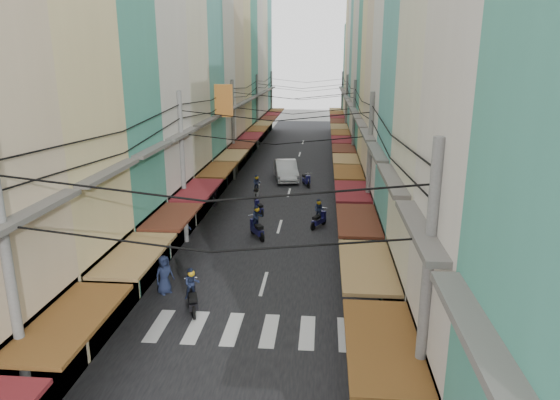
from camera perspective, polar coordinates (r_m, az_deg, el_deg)
The scene contains 15 objects.
ground at distance 24.54m, azimuth -1.31°, elevation -7.58°, with size 160.00×160.00×0.00m, color slate.
road at distance 43.56m, azimuth 1.60°, elevation 2.86°, with size 10.00×80.00×0.02m, color black.
sidewalk_left at distance 44.42m, azimuth -6.81°, elevation 3.03°, with size 3.00×80.00×0.06m, color gray.
sidewalk_right at distance 43.67m, azimuth 10.15°, elevation 2.67°, with size 3.00×80.00×0.06m, color gray.
crosswalk at distance 19.21m, azimuth -3.34°, elevation -14.57°, with size 7.55×2.40×0.01m.
building_row_left at distance 40.34m, azimuth -10.35°, elevation 15.58°, with size 7.80×67.67×23.70m.
building_row_right at distance 39.21m, azimuth 13.40°, elevation 14.88°, with size 7.80×68.98×22.59m.
utility_poles at distance 37.62m, azimuth 1.20°, elevation 10.97°, with size 10.20×66.13×8.20m.
white_car at distance 41.91m, azimuth 0.69°, elevation 2.33°, with size 5.77×2.26×2.04m, color silver.
bicycle at distance 25.50m, azimuth 11.60°, elevation -7.00°, with size 0.60×1.60×1.10m, color black.
moving_scooters at distance 29.54m, azimuth -0.56°, elevation -2.37°, with size 6.77×22.84×1.87m.
parked_scooters at distance 20.06m, azimuth 7.90°, elevation -11.84°, with size 13.44×12.81×1.00m.
pedestrians at distance 26.35m, azimuth -8.89°, elevation -3.70°, with size 12.56×20.97×2.20m.
market_umbrella at distance 22.19m, azimuth 13.28°, elevation -5.31°, with size 2.05×2.05×2.16m.
traffic_sign at distance 20.62m, azimuth 12.06°, elevation -6.19°, with size 0.10×0.64×2.93m.
Camera 1 is at (2.54, -22.39, 9.71)m, focal length 32.00 mm.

